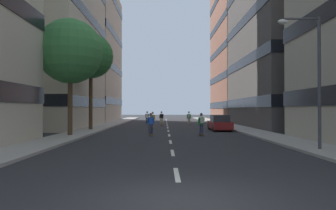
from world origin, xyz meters
TOP-DOWN VIEW (x-y plane):
  - ground_plane at (0.00, 26.29)m, footprint 157.76×157.76m
  - sidewalk_left at (-7.49, 29.58)m, footprint 2.56×72.31m
  - sidewalk_right at (7.49, 29.58)m, footprint 2.56×72.31m
  - lane_markings at (0.00, 28.00)m, footprint 0.16×62.20m
  - building_left_far at (-15.87, 46.73)m, footprint 14.31×17.33m
  - building_right_mid at (15.87, 29.09)m, footprint 14.31×18.90m
  - building_right_far at (15.87, 46.73)m, footprint 14.31×17.12m
  - parked_car_near at (5.01, 23.54)m, footprint 1.82×4.40m
  - street_tree_near at (-7.49, 23.43)m, footprint 4.31×4.31m
  - street_tree_mid at (-7.49, 16.76)m, footprint 4.89×4.89m
  - streetlamp_right at (6.87, 8.30)m, footprint 2.13×0.30m
  - skater_0 at (2.51, 17.45)m, footprint 0.56×0.92m
  - skater_1 at (-0.73, 33.70)m, footprint 0.57×0.92m
  - skater_2 at (2.82, 33.78)m, footprint 0.55×0.92m
  - skater_3 at (-2.71, 35.90)m, footprint 0.55×0.91m
  - skater_4 at (-1.46, 17.74)m, footprint 0.57×0.92m
  - skater_5 at (-1.68, 28.05)m, footprint 0.55×0.91m

SIDE VIEW (x-z plane):
  - ground_plane at x=0.00m, z-range 0.00..0.00m
  - lane_markings at x=0.00m, z-range 0.00..0.01m
  - sidewalk_left at x=-7.49m, z-range 0.00..0.14m
  - sidewalk_right at x=7.49m, z-range 0.00..0.14m
  - parked_car_near at x=5.01m, z-range -0.06..1.46m
  - skater_1 at x=-0.73m, z-range 0.10..1.87m
  - skater_3 at x=-2.71m, z-range 0.10..1.87m
  - skater_4 at x=-1.46m, z-range 0.10..1.87m
  - skater_0 at x=2.51m, z-range 0.13..1.90m
  - skater_2 at x=2.82m, z-range 0.13..1.90m
  - skater_5 at x=-1.68m, z-range 0.13..1.90m
  - streetlamp_right at x=6.87m, z-range 0.89..7.39m
  - street_tree_mid at x=-7.49m, z-range 2.05..10.81m
  - street_tree_near at x=-7.49m, z-range 2.56..11.79m
  - building_right_mid at x=15.87m, z-range 0.09..18.82m
  - building_left_far at x=-15.87m, z-range 0.09..22.53m
  - building_right_far at x=15.87m, z-range 0.09..36.45m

